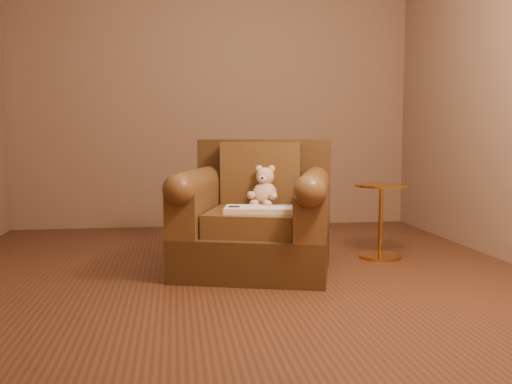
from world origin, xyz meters
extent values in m
plane|color=#4F2D1B|center=(0.00, 0.00, 0.00)|extent=(4.00, 4.00, 0.00)
cube|color=#81644F|center=(0.00, 2.00, 1.35)|extent=(4.00, 0.02, 2.70)
cube|color=#422C16|center=(0.14, 0.01, 0.14)|extent=(1.22, 1.19, 0.28)
cube|color=#422C16|center=(0.26, 0.41, 0.58)|extent=(0.98, 0.38, 0.61)
cube|color=brown|center=(0.12, -0.04, 0.35)|extent=(0.75, 0.83, 0.15)
cube|color=brown|center=(0.22, 0.29, 0.65)|extent=(0.60, 0.32, 0.45)
cube|color=brown|center=(-0.26, 0.08, 0.44)|extent=(0.43, 0.86, 0.32)
cube|color=brown|center=(0.50, -0.15, 0.44)|extent=(0.43, 0.86, 0.32)
cylinder|color=brown|center=(-0.26, 0.08, 0.59)|extent=(0.43, 0.86, 0.20)
cylinder|color=brown|center=(0.50, -0.15, 0.59)|extent=(0.43, 0.86, 0.20)
ellipsoid|color=beige|center=(0.22, 0.13, 0.51)|extent=(0.17, 0.15, 0.18)
sphere|color=beige|center=(0.23, 0.14, 0.64)|extent=(0.13, 0.13, 0.13)
ellipsoid|color=beige|center=(0.19, 0.16, 0.69)|extent=(0.05, 0.03, 0.05)
ellipsoid|color=beige|center=(0.27, 0.13, 0.69)|extent=(0.05, 0.03, 0.05)
ellipsoid|color=beige|center=(0.20, 0.09, 0.63)|extent=(0.06, 0.04, 0.05)
sphere|color=black|center=(0.19, 0.07, 0.63)|extent=(0.02, 0.02, 0.02)
ellipsoid|color=beige|center=(0.12, 0.10, 0.51)|extent=(0.06, 0.11, 0.06)
ellipsoid|color=beige|center=(0.26, 0.03, 0.51)|extent=(0.06, 0.11, 0.06)
ellipsoid|color=beige|center=(0.14, 0.05, 0.46)|extent=(0.07, 0.11, 0.06)
ellipsoid|color=beige|center=(0.22, 0.02, 0.46)|extent=(0.07, 0.11, 0.06)
cube|color=beige|center=(0.14, -0.16, 0.44)|extent=(0.48, 0.34, 0.03)
cube|color=white|center=(0.03, -0.14, 0.46)|extent=(0.26, 0.30, 0.00)
cube|color=white|center=(0.24, -0.18, 0.46)|extent=(0.26, 0.30, 0.00)
cube|color=beige|center=(0.14, -0.16, 0.46)|extent=(0.06, 0.26, 0.00)
cube|color=#0F1638|center=(-0.02, -0.13, 0.46)|extent=(0.09, 0.11, 0.00)
cube|color=slate|center=(0.26, -0.09, 0.46)|extent=(0.20, 0.09, 0.00)
cylinder|color=gold|center=(1.13, 0.27, 0.01)|extent=(0.32, 0.32, 0.02)
cylinder|color=gold|center=(1.13, 0.27, 0.28)|extent=(0.03, 0.03, 0.52)
cylinder|color=gold|center=(1.13, 0.27, 0.55)|extent=(0.40, 0.40, 0.02)
cylinder|color=gold|center=(1.13, 0.27, 0.54)|extent=(0.03, 0.03, 0.02)
camera|label=1|loc=(-0.41, -3.79, 0.92)|focal=40.00mm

